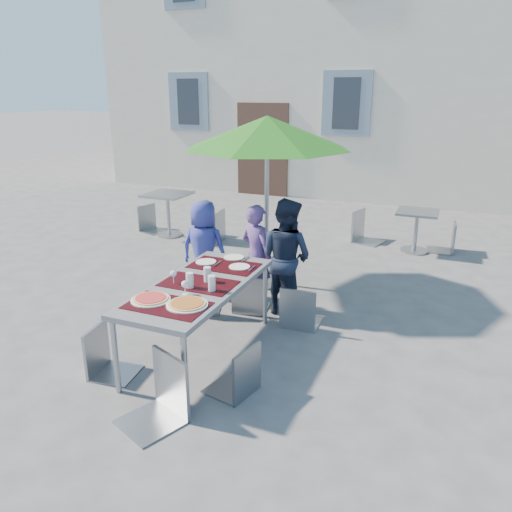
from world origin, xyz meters
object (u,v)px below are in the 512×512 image
at_px(child_2, 286,257).
at_px(cafe_table_1, 416,226).
at_px(chair_1, 250,271).
at_px(child_1, 257,256).
at_px(chair_4, 238,342).
at_px(bg_chair_l_1, 365,207).
at_px(dining_table, 199,289).
at_px(chair_3, 103,324).
at_px(chair_5, 158,352).
at_px(chair_0, 201,270).
at_px(chair_2, 301,282).
at_px(pizza_near_left, 151,299).
at_px(bg_chair_r_0, 214,207).
at_px(bg_chair_l_0, 149,203).
at_px(patio_umbrella, 267,134).
at_px(child_0, 204,249).
at_px(cafe_table_0, 168,206).
at_px(pizza_near_right, 187,304).
at_px(bg_chair_r_1, 449,220).

distance_m(child_2, cafe_table_1, 3.21).
bearing_deg(chair_1, child_1, 92.76).
distance_m(chair_4, bg_chair_l_1, 4.98).
relative_size(dining_table, chair_1, 2.10).
bearing_deg(chair_3, chair_5, -23.92).
relative_size(chair_0, chair_4, 1.07).
height_order(chair_2, chair_3, chair_2).
relative_size(pizza_near_left, bg_chair_r_0, 0.34).
distance_m(chair_4, cafe_table_1, 4.82).
bearing_deg(chair_3, bg_chair_l_0, 119.48).
xyz_separation_m(chair_3, cafe_table_1, (2.23, 4.89, -0.07)).
xyz_separation_m(child_1, patio_umbrella, (-0.15, 0.70, 1.35)).
distance_m(child_1, chair_3, 2.10).
distance_m(child_0, cafe_table_0, 2.85).
xyz_separation_m(child_1, chair_1, (0.01, -0.24, -0.11)).
distance_m(chair_0, cafe_table_1, 3.96).
bearing_deg(chair_2, patio_umbrella, 127.31).
bearing_deg(bg_chair_l_0, pizza_near_left, -55.40).
height_order(child_1, chair_5, child_1).
relative_size(dining_table, chair_2, 2.04).
relative_size(pizza_near_right, chair_3, 0.42).
relative_size(child_0, cafe_table_0, 1.59).
distance_m(chair_3, chair_5, 0.92).
bearing_deg(chair_2, pizza_near_left, -121.93).
relative_size(pizza_near_left, cafe_table_1, 0.51).
bearing_deg(cafe_table_1, chair_5, -104.88).
bearing_deg(chair_5, patio_umbrella, 95.78).
relative_size(chair_4, bg_chair_l_0, 0.95).
relative_size(pizza_near_left, patio_umbrella, 0.16).
relative_size(chair_2, patio_umbrella, 0.41).
distance_m(dining_table, chair_4, 0.82).
bearing_deg(bg_chair_r_1, bg_chair_l_0, -171.23).
xyz_separation_m(pizza_near_left, cafe_table_0, (-2.38, 4.02, -0.23)).
bearing_deg(child_0, bg_chair_l_1, -118.64).
height_order(child_1, cafe_table_1, child_1).
relative_size(child_0, chair_1, 1.40).
bearing_deg(dining_table, pizza_near_right, -71.70).
bearing_deg(dining_table, cafe_table_1, 69.35).
xyz_separation_m(child_0, chair_5, (0.88, -2.38, -0.03)).
bearing_deg(bg_chair_r_0, child_1, -52.09).
bearing_deg(chair_3, chair_0, 83.44).
xyz_separation_m(dining_table, child_2, (0.44, 1.26, -0.01)).
height_order(patio_umbrella, bg_chair_l_1, patio_umbrella).
relative_size(chair_0, cafe_table_0, 1.19).
bearing_deg(chair_2, chair_1, 167.27).
distance_m(cafe_table_0, bg_chair_r_1, 4.73).
bearing_deg(cafe_table_1, bg_chair_l_1, 163.68).
height_order(pizza_near_right, child_1, child_1).
height_order(dining_table, bg_chair_l_1, bg_chair_l_1).
bearing_deg(chair_4, cafe_table_1, 78.42).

